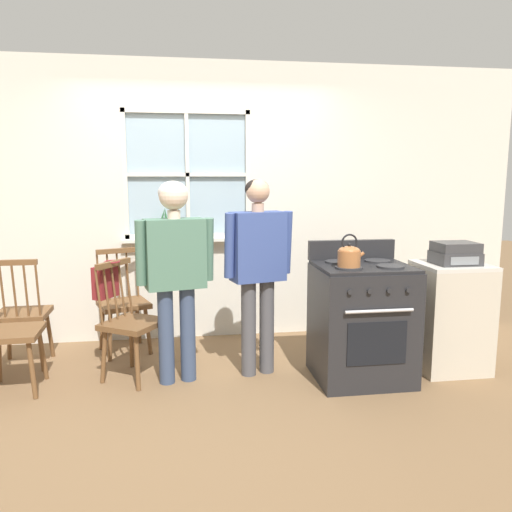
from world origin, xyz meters
name	(u,v)px	position (x,y,z in m)	size (l,w,h in m)	color
ground_plane	(217,392)	(0.00, 0.00, 0.00)	(16.00, 16.00, 0.00)	brown
wall_back	(206,205)	(0.01, 1.40, 1.33)	(6.40, 0.16, 2.70)	silver
chair_by_window	(131,324)	(-0.65, 0.38, 0.45)	(0.56, 0.57, 0.95)	brown
chair_near_wall	(123,304)	(-0.78, 1.03, 0.45)	(0.53, 0.52, 0.95)	brown
chair_center_cluster	(9,334)	(-1.52, 0.27, 0.45)	(0.42, 0.44, 0.95)	brown
chair_near_stove	(22,315)	(-1.59, 0.78, 0.45)	(0.43, 0.41, 0.95)	brown
person_elderly_left	(175,260)	(-0.29, 0.26, 0.97)	(0.61, 0.30, 1.57)	#384766
person_teen_center	(258,259)	(0.36, 0.33, 0.95)	(0.58, 0.31, 1.59)	#4C4C51
stove	(361,321)	(1.16, 0.11, 0.47)	(0.73, 0.68, 1.08)	#232326
kettle	(349,255)	(1.00, -0.02, 1.02)	(0.21, 0.17, 0.25)	#A86638
potted_plant	(165,229)	(-0.39, 1.31, 1.11)	(0.13, 0.13, 0.31)	#42474C
handbag	(106,281)	(-0.85, 0.51, 0.78)	(0.25, 0.25, 0.31)	maroon
side_counter	(450,317)	(1.96, 0.19, 0.45)	(0.55, 0.50, 0.90)	beige
stereo	(455,253)	(1.96, 0.17, 0.99)	(0.34, 0.29, 0.18)	#38383A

